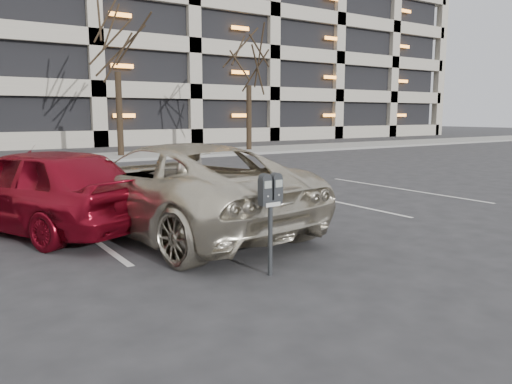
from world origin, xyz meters
name	(u,v)px	position (x,y,z in m)	size (l,w,h in m)	color
ground	(214,246)	(0.00, 0.00, 0.00)	(140.00, 140.00, 0.00)	#28282B
sidewalk	(27,161)	(0.00, 16.00, 0.06)	(80.00, 4.00, 0.12)	gray
stall_lines	(79,229)	(-1.40, 2.30, 0.01)	(16.90, 5.20, 0.00)	silver
parking_garage	(140,24)	(12.00, 33.84, 9.26)	(52.00, 20.00, 19.00)	black
tree_c	(115,18)	(4.00, 16.00, 6.19)	(3.77, 3.77, 8.56)	black
tree_d	(249,44)	(11.00, 16.00, 5.59)	(3.40, 3.40, 7.73)	black
parking_meter	(270,199)	(-0.08, -1.59, 0.96)	(0.33, 0.14, 1.25)	black
suv_silver	(175,187)	(-0.04, 1.27, 0.75)	(3.21, 5.71, 1.51)	beige
car_red	(40,189)	(-1.96, 2.46, 0.74)	(1.75, 4.34, 1.48)	maroon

